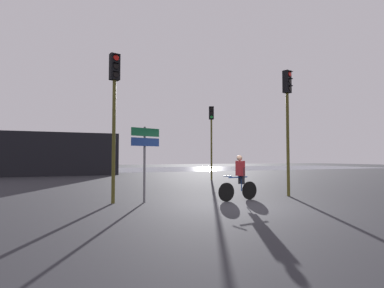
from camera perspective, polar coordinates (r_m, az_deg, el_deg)
name	(u,v)px	position (r m, az deg, el deg)	size (l,w,h in m)	color
ground_plane	(233,205)	(9.92, 7.79, -11.48)	(120.00, 120.00, 0.00)	#28282D
water_strip	(117,170)	(39.52, -14.12, -4.78)	(80.00, 16.00, 0.01)	slate
distant_building	(34,154)	(29.43, -27.82, -1.72)	(13.88, 4.00, 3.69)	black
traffic_light_far_right	(211,129)	(20.72, 3.72, 2.80)	(0.38, 0.40, 5.08)	#4C4719
traffic_light_near_left	(114,100)	(10.63, -14.59, 8.11)	(0.37, 0.39, 5.09)	#4C4719
traffic_light_near_right	(287,109)	(12.75, 17.73, 6.28)	(0.39, 0.41, 5.06)	#4C4719
direction_sign_post	(145,150)	(10.41, -8.94, -1.14)	(1.05, 0.39, 2.60)	slate
cyclist	(240,177)	(10.95, 9.04, -6.32)	(1.69, 0.49, 1.62)	black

